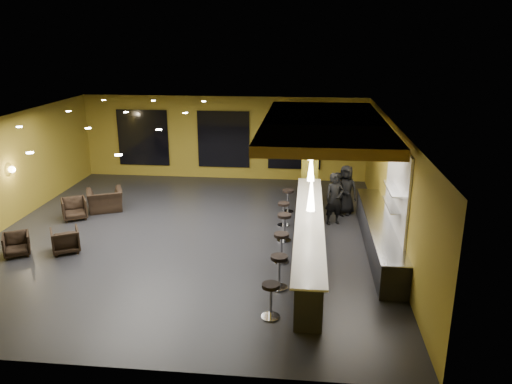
# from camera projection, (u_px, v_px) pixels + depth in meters

# --- Properties ---
(floor) EXTENTS (12.00, 13.00, 0.10)m
(floor) POSITION_uv_depth(u_px,v_px,m) (190.00, 236.00, 15.49)
(floor) COLOR black
(floor) RESTS_ON ground
(ceiling) EXTENTS (12.00, 13.00, 0.10)m
(ceiling) POSITION_uv_depth(u_px,v_px,m) (185.00, 121.00, 14.40)
(ceiling) COLOR black
(wall_back) EXTENTS (12.00, 0.10, 3.50)m
(wall_back) POSITION_uv_depth(u_px,v_px,m) (224.00, 138.00, 21.15)
(wall_back) COLOR olive
(wall_back) RESTS_ON floor
(wall_front) EXTENTS (12.00, 0.10, 3.50)m
(wall_front) POSITION_uv_depth(u_px,v_px,m) (101.00, 285.00, 8.73)
(wall_front) COLOR olive
(wall_front) RESTS_ON floor
(wall_right) EXTENTS (0.10, 13.00, 3.50)m
(wall_right) POSITION_uv_depth(u_px,v_px,m) (394.00, 187.00, 14.35)
(wall_right) COLOR olive
(wall_right) RESTS_ON floor
(wood_soffit) EXTENTS (3.60, 8.00, 0.28)m
(wood_soffit) POSITION_uv_depth(u_px,v_px,m) (324.00, 124.00, 15.01)
(wood_soffit) COLOR #A2772F
(wood_soffit) RESTS_ON ceiling
(window_left) EXTENTS (2.20, 0.06, 2.40)m
(window_left) POSITION_uv_depth(u_px,v_px,m) (143.00, 138.00, 21.41)
(window_left) COLOR black
(window_left) RESTS_ON wall_back
(window_center) EXTENTS (2.20, 0.06, 2.40)m
(window_center) POSITION_uv_depth(u_px,v_px,m) (224.00, 139.00, 21.07)
(window_center) COLOR black
(window_center) RESTS_ON wall_back
(window_right) EXTENTS (2.20, 0.06, 2.40)m
(window_right) POSITION_uv_depth(u_px,v_px,m) (295.00, 141.00, 20.77)
(window_right) COLOR black
(window_right) RESTS_ON wall_back
(tile_backsplash) EXTENTS (0.06, 3.20, 2.40)m
(tile_backsplash) POSITION_uv_depth(u_px,v_px,m) (397.00, 189.00, 13.33)
(tile_backsplash) COLOR white
(tile_backsplash) RESTS_ON wall_right
(bar_counter) EXTENTS (0.60, 8.00, 1.00)m
(bar_counter) POSITION_uv_depth(u_px,v_px,m) (309.00, 237.00, 14.01)
(bar_counter) COLOR black
(bar_counter) RESTS_ON floor
(bar_top) EXTENTS (0.78, 8.10, 0.05)m
(bar_top) POSITION_uv_depth(u_px,v_px,m) (309.00, 219.00, 13.85)
(bar_top) COLOR white
(bar_top) RESTS_ON bar_counter
(prep_counter) EXTENTS (0.70, 6.00, 0.86)m
(prep_counter) POSITION_uv_depth(u_px,v_px,m) (379.00, 235.00, 14.31)
(prep_counter) COLOR black
(prep_counter) RESTS_ON floor
(prep_top) EXTENTS (0.72, 6.00, 0.03)m
(prep_top) POSITION_uv_depth(u_px,v_px,m) (380.00, 220.00, 14.17)
(prep_top) COLOR silver
(prep_top) RESTS_ON prep_counter
(wall_shelf_lower) EXTENTS (0.30, 1.50, 0.03)m
(wall_shelf_lower) POSITION_uv_depth(u_px,v_px,m) (392.00, 205.00, 13.28)
(wall_shelf_lower) COLOR silver
(wall_shelf_lower) RESTS_ON wall_right
(wall_shelf_upper) EXTENTS (0.30, 1.50, 0.03)m
(wall_shelf_upper) POSITION_uv_depth(u_px,v_px,m) (393.00, 189.00, 13.14)
(wall_shelf_upper) COLOR silver
(wall_shelf_upper) RESTS_ON wall_right
(column) EXTENTS (0.60, 0.60, 3.50)m
(column) POSITION_uv_depth(u_px,v_px,m) (310.00, 156.00, 18.00)
(column) COLOR olive
(column) RESTS_ON floor
(wall_sconce) EXTENTS (0.22, 0.22, 0.22)m
(wall_sconce) POSITION_uv_depth(u_px,v_px,m) (12.00, 169.00, 15.98)
(wall_sconce) COLOR #FFE5B2
(wall_sconce) RESTS_ON wall_left
(pendant_0) EXTENTS (0.20, 0.20, 0.70)m
(pendant_0) POSITION_uv_depth(u_px,v_px,m) (311.00, 196.00, 11.56)
(pendant_0) COLOR white
(pendant_0) RESTS_ON wood_soffit
(pendant_1) EXTENTS (0.20, 0.20, 0.70)m
(pendant_1) POSITION_uv_depth(u_px,v_px,m) (311.00, 169.00, 13.93)
(pendant_1) COLOR white
(pendant_1) RESTS_ON wood_soffit
(pendant_2) EXTENTS (0.20, 0.20, 0.70)m
(pendant_2) POSITION_uv_depth(u_px,v_px,m) (311.00, 149.00, 16.30)
(pendant_2) COLOR white
(pendant_2) RESTS_ON wood_soffit
(staff_a) EXTENTS (0.73, 0.62, 1.71)m
(staff_a) POSITION_uv_depth(u_px,v_px,m) (334.00, 199.00, 16.12)
(staff_a) COLOR black
(staff_a) RESTS_ON floor
(staff_b) EXTENTS (0.77, 0.61, 1.54)m
(staff_b) POSITION_uv_depth(u_px,v_px,m) (338.00, 195.00, 16.81)
(staff_b) COLOR black
(staff_b) RESTS_ON floor
(staff_c) EXTENTS (0.98, 0.83, 1.72)m
(staff_c) POSITION_uv_depth(u_px,v_px,m) (346.00, 190.00, 17.05)
(staff_c) COLOR black
(staff_c) RESTS_ON floor
(armchair_a) EXTENTS (0.94, 0.95, 0.64)m
(armchair_a) POSITION_uv_depth(u_px,v_px,m) (16.00, 244.00, 13.97)
(armchair_a) COLOR black
(armchair_a) RESTS_ON floor
(armchair_b) EXTENTS (1.02, 1.03, 0.69)m
(armchair_b) POSITION_uv_depth(u_px,v_px,m) (65.00, 240.00, 14.19)
(armchair_b) COLOR black
(armchair_b) RESTS_ON floor
(armchair_c) EXTENTS (1.06, 1.06, 0.72)m
(armchair_c) POSITION_uv_depth(u_px,v_px,m) (74.00, 209.00, 16.71)
(armchair_c) COLOR black
(armchair_c) RESTS_ON floor
(armchair_d) EXTENTS (1.50, 1.42, 0.76)m
(armchair_d) POSITION_uv_depth(u_px,v_px,m) (105.00, 200.00, 17.49)
(armchair_d) COLOR black
(armchair_d) RESTS_ON floor
(bar_stool_0) EXTENTS (0.41, 0.41, 0.82)m
(bar_stool_0) POSITION_uv_depth(u_px,v_px,m) (271.00, 296.00, 10.80)
(bar_stool_0) COLOR silver
(bar_stool_0) RESTS_ON floor
(bar_stool_1) EXTENTS (0.44, 0.44, 0.86)m
(bar_stool_1) POSITION_uv_depth(u_px,v_px,m) (279.00, 268.00, 12.06)
(bar_stool_1) COLOR silver
(bar_stool_1) RESTS_ON floor
(bar_stool_2) EXTENTS (0.43, 0.43, 0.84)m
(bar_stool_2) POSITION_uv_depth(u_px,v_px,m) (281.00, 244.00, 13.44)
(bar_stool_2) COLOR silver
(bar_stool_2) RESTS_ON floor
(bar_stool_3) EXTENTS (0.43, 0.43, 0.86)m
(bar_stool_3) POSITION_uv_depth(u_px,v_px,m) (284.00, 224.00, 14.84)
(bar_stool_3) COLOR silver
(bar_stool_3) RESTS_ON floor
(bar_stool_4) EXTENTS (0.40, 0.40, 0.79)m
(bar_stool_4) POSITION_uv_depth(u_px,v_px,m) (284.00, 211.00, 16.06)
(bar_stool_4) COLOR silver
(bar_stool_4) RESTS_ON floor
(bar_stool_5) EXTENTS (0.41, 0.41, 0.81)m
(bar_stool_5) POSITION_uv_depth(u_px,v_px,m) (288.00, 198.00, 17.30)
(bar_stool_5) COLOR silver
(bar_stool_5) RESTS_ON floor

